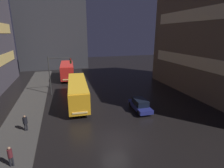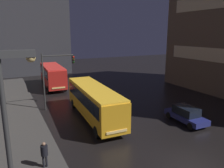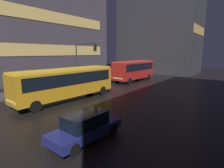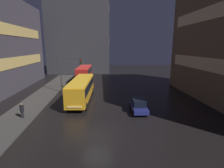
% 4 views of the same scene
% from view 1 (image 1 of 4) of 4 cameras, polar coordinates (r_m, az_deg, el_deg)
% --- Properties ---
extents(ground_plane, '(120.00, 120.00, 0.00)m').
position_cam_1_polar(ground_plane, '(17.23, 1.15, -17.78)').
color(ground_plane, black).
extents(sidewalk_left, '(4.00, 48.00, 0.15)m').
position_cam_1_polar(sidewalk_left, '(25.91, -25.58, -7.12)').
color(sidewalk_left, '#3D3A38').
rests_on(sidewalk_left, ground).
extents(building_far_backdrop, '(18.07, 12.00, 27.11)m').
position_cam_1_polar(building_far_backdrop, '(55.84, -18.99, 19.40)').
color(building_far_backdrop, '#2D2D33').
rests_on(building_far_backdrop, ground).
extents(bus_near, '(3.09, 10.88, 3.23)m').
position_cam_1_polar(bus_near, '(25.04, -11.14, -1.87)').
color(bus_near, orange).
rests_on(bus_near, ground).
extents(bus_far, '(3.02, 9.19, 3.41)m').
position_cam_1_polar(bus_far, '(39.39, -14.45, 4.66)').
color(bus_far, '#AD1E19').
rests_on(bus_far, ground).
extents(car_taxi, '(1.89, 4.36, 1.54)m').
position_cam_1_polar(car_taxi, '(22.96, 9.14, -6.68)').
color(car_taxi, navy).
rests_on(car_taxi, ground).
extents(pedestrian_near, '(0.40, 0.40, 1.64)m').
position_cam_1_polar(pedestrian_near, '(15.62, -30.31, -19.40)').
color(pedestrian_near, black).
rests_on(pedestrian_near, sidewalk_left).
extents(pedestrian_mid, '(0.46, 0.46, 1.67)m').
position_cam_1_polar(pedestrian_mid, '(19.84, -26.50, -10.89)').
color(pedestrian_mid, black).
rests_on(pedestrian_mid, sidewalk_left).
extents(traffic_light_main, '(3.61, 0.35, 6.23)m').
position_cam_1_polar(traffic_light_main, '(29.04, -17.44, 4.77)').
color(traffic_light_main, '#2D2D2D').
rests_on(traffic_light_main, ground).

